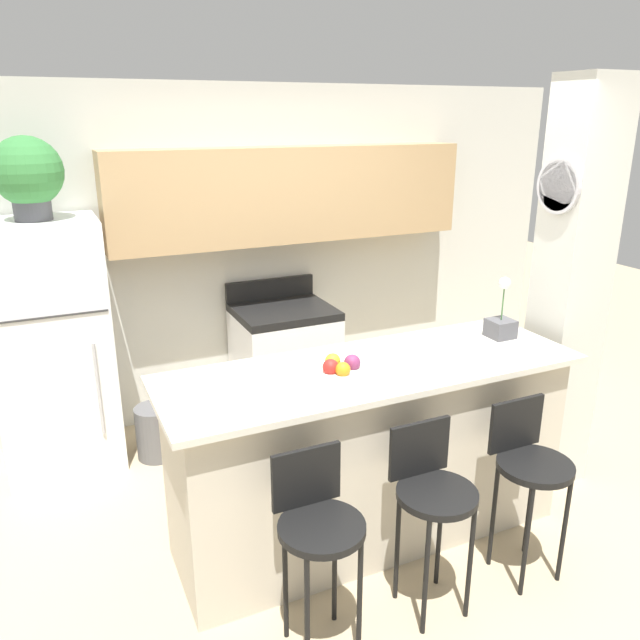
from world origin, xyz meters
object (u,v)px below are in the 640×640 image
Objects in this scene: stove_range at (285,362)px; trash_bin at (156,432)px; bar_stool_mid at (432,493)px; bar_stool_right at (529,465)px; bar_stool_left at (318,526)px; orchid_vase at (501,323)px; refrigerator at (53,348)px; fruit_bowl at (340,371)px; potted_plant_on_fridge at (28,175)px.

trash_bin is at bearing -168.72° from stove_range.
bar_stool_mid is (-0.12, -2.19, 0.17)m from stove_range.
bar_stool_right is (0.59, 0.00, 0.00)m from bar_stool_mid.
stove_range is 1.12m from trash_bin.
bar_stool_right is (0.48, -2.19, 0.17)m from stove_range.
bar_stool_left is 2.55× the size of orchid_vase.
orchid_vase is (1.50, 0.67, 0.52)m from bar_stool_left.
trash_bin is at bearing 115.70° from bar_stool_mid.
stove_range is at bearing 117.65° from orchid_vase.
refrigerator is at bearing 113.41° from bar_stool_left.
bar_stool_right is 1.08m from fruit_bowl.
trash_bin is at bearing 100.29° from bar_stool_left.
trash_bin is (0.59, -0.21, -1.79)m from potted_plant_on_fridge.
fruit_bowl is (-1.15, -0.15, -0.05)m from orchid_vase.
potted_plant_on_fridge reaches higher than fruit_bowl.
bar_stool_left is at bearing 180.00° from bar_stool_right.
potted_plant_on_fridge is at bearing 134.27° from bar_stool_right.
refrigerator is 1.13m from potted_plant_on_fridge.
bar_stool_right is 2.48× the size of trash_bin.
orchid_vase reaches higher than bar_stool_mid.
stove_range is 2.89× the size of orchid_vase.
fruit_bowl is (-0.35, -1.68, 0.64)m from stove_range.
refrigerator is 2.90m from orchid_vase.
orchid_vase is at bearing 36.15° from bar_stool_mid.
trash_bin is at bearing -19.57° from refrigerator.
bar_stool_left is 1.00× the size of bar_stool_right.
stove_range is 2.25m from bar_stool_right.
refrigerator reaches higher than stove_range.
orchid_vase reaches higher than bar_stool_left.
trash_bin is at bearing -19.58° from potted_plant_on_fridge.
bar_stool_right is at bearing -45.73° from potted_plant_on_fridge.
bar_stool_mid is 2.55× the size of orchid_vase.
orchid_vase is (2.45, -1.52, -0.83)m from potted_plant_on_fridge.
bar_stool_mid is at bearing 0.00° from bar_stool_left.
stove_range is 1.13× the size of bar_stool_mid.
stove_range is 1.13× the size of bar_stool_left.
refrigerator is 1.59× the size of stove_range.
refrigerator is 3.33× the size of potted_plant_on_fridge.
refrigerator is at bearing -179.86° from stove_range.
orchid_vase is (2.45, -1.52, 0.30)m from refrigerator.
bar_stool_right is at bearing -77.73° from stove_range.
bar_stool_right is 3.41× the size of fruit_bowl.
bar_stool_mid is 1.24m from orchid_vase.
bar_stool_right is at bearing -52.02° from trash_bin.
refrigerator reaches higher than trash_bin.
orchid_vase is at bearing -62.35° from stove_range.
stove_range is 1.83m from fruit_bowl.
fruit_bowl is (1.30, -1.67, -0.88)m from potted_plant_on_fridge.
fruit_bowl is 1.86m from trash_bin.
bar_stool_mid reaches higher than trash_bin.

